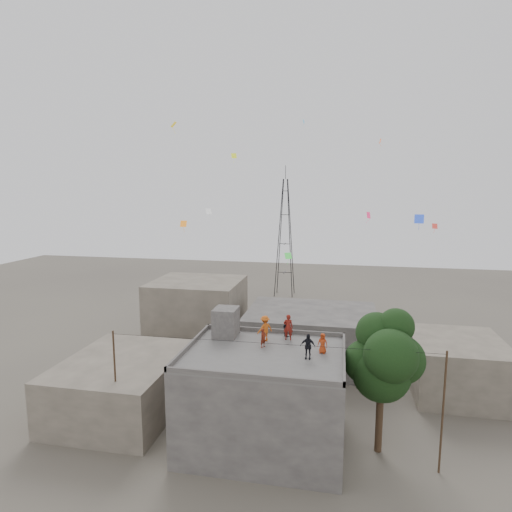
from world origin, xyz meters
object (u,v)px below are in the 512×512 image
at_px(stair_head_box, 226,322).
at_px(transmission_tower, 285,238).
at_px(tree, 385,358).
at_px(person_dark_adult, 308,346).
at_px(person_red_adult, 288,327).

bearing_deg(stair_head_box, transmission_tower, 91.23).
bearing_deg(tree, transmission_tower, 106.09).
bearing_deg(transmission_tower, person_dark_adult, -80.51).
distance_m(stair_head_box, tree, 10.80).
bearing_deg(person_red_adult, stair_head_box, -0.73).
height_order(tree, transmission_tower, transmission_tower).
xyz_separation_m(stair_head_box, person_red_adult, (4.38, 0.06, -0.11)).
xyz_separation_m(stair_head_box, tree, (10.57, -2.00, -1.00)).
bearing_deg(person_red_adult, tree, 159.95).
bearing_deg(stair_head_box, person_red_adult, 0.84).
bearing_deg(person_red_adult, person_dark_adult, 115.62).
distance_m(tree, person_red_adult, 6.59).
xyz_separation_m(transmission_tower, person_dark_adult, (6.75, -40.41, -2.19)).
relative_size(stair_head_box, person_red_adult, 1.12).
bearing_deg(tree, person_red_adult, 161.52).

